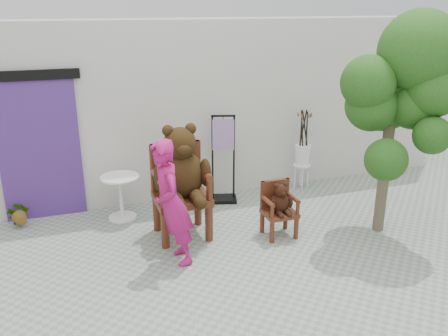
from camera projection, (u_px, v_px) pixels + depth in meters
The scene contains 11 objects.
ground_plane at pixel (288, 262), 6.27m from camera, with size 60.00×60.00×0.00m, color gray.
back_wall at pixel (214, 105), 8.54m from camera, with size 9.00×1.00×3.00m, color beige.
doorway at pixel (39, 146), 7.26m from camera, with size 1.40×0.11×2.33m.
chair_big at pixel (181, 175), 6.70m from camera, with size 0.81×0.88×1.68m.
chair_small at pixel (279, 204), 6.86m from camera, with size 0.46×0.45×0.82m.
person at pixel (172, 203), 6.00m from camera, with size 0.61×0.40×1.68m, color #AF1564.
cafe_table at pixel (121, 192), 7.41m from camera, with size 0.60×0.60×0.70m.
display_stand at pixel (223, 169), 8.03m from camera, with size 0.53×0.46×1.51m.
stool_bucket at pixel (303, 154), 8.60m from camera, with size 0.32×0.32×1.45m.
tree at pixel (401, 88), 6.41m from camera, with size 1.55×1.61×3.19m.
potted_plant at pixel (19, 214), 7.25m from camera, with size 0.33×0.29×0.37m, color #143A0F.
Camera 1 is at (-2.62, -4.93, 3.23)m, focal length 38.00 mm.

